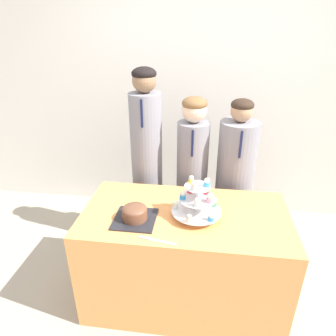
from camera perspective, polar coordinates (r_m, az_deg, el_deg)
The scene contains 8 objects.
wall_back at distance 3.16m, azimuth 5.63°, elevation 14.55°, with size 9.00×0.06×2.70m.
table at distance 2.33m, azimuth 3.06°, elevation -16.52°, with size 1.42×0.74×0.78m.
round_cake at distance 2.00m, azimuth -6.37°, elevation -8.55°, with size 0.28×0.28×0.11m.
cake_knife at distance 1.86m, azimuth -3.22°, elevation -13.42°, with size 0.23×0.05×0.01m.
cupcake_stand at distance 1.99m, azimuth 5.60°, elevation -6.09°, with size 0.34×0.34×0.30m.
student_0 at distance 2.64m, azimuth -4.00°, elevation 0.05°, with size 0.27×0.27×1.67m.
student_1 at distance 2.64m, azimuth 4.53°, elevation -2.43°, with size 0.27×0.27×1.45m.
student_2 at distance 2.67m, azimuth 12.39°, elevation -3.53°, with size 0.32×0.32×1.44m.
Camera 1 is at (0.11, -1.35, 1.95)m, focal length 32.00 mm.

